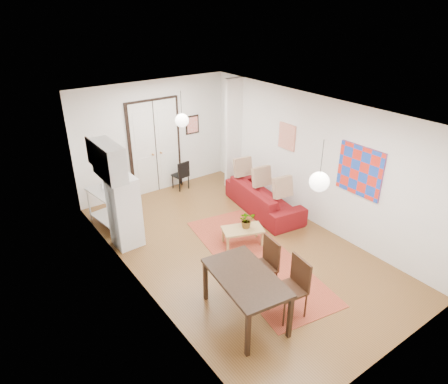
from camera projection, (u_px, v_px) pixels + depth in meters
floor at (235, 247)px, 8.32m from camera, size 7.00×7.00×0.00m
ceiling at (237, 110)px, 7.04m from camera, size 4.20×7.00×0.02m
wall_back at (154, 138)px, 10.23m from camera, size 4.20×0.02×2.90m
wall_front at (401, 278)px, 5.13m from camera, size 4.20×0.02×2.90m
wall_left at (135, 216)px, 6.58m from camera, size 0.02×7.00×2.90m
wall_right at (312, 161)px, 8.78m from camera, size 0.02×7.00×2.90m
double_doors at (155, 147)px, 10.31m from camera, size 1.44×0.06×2.50m
stub_partition at (234, 134)px, 10.51m from camera, size 0.50×0.10×2.90m
wall_cabinet at (108, 161)px, 7.57m from camera, size 0.35×1.00×0.70m
painting_popart at (360, 171)px, 7.77m from camera, size 0.05×1.00×1.00m
painting_abstract at (287, 137)px, 9.20m from camera, size 0.05×0.50×0.60m
poster_back at (192, 125)px, 10.75m from camera, size 0.40×0.03×0.50m
print_left at (91, 152)px, 7.84m from camera, size 0.03×0.44×0.54m
pendant_back at (182, 120)px, 8.79m from camera, size 0.30×0.30×0.80m
pendant_front at (319, 182)px, 5.87m from camera, size 0.30×0.30×0.80m
kilim_rug at (255, 258)px, 7.96m from camera, size 2.02×3.99×0.01m
sofa at (264, 198)px, 9.63m from camera, size 2.39×1.20×0.67m
coffee_table at (243, 231)px, 8.30m from camera, size 0.95×0.73×0.37m
potted_plant at (247, 220)px, 8.25m from camera, size 0.41×0.38×0.36m
kitchen_counter at (109, 204)px, 8.93m from camera, size 0.69×1.15×0.83m
bowl at (112, 196)px, 8.56m from camera, size 0.25×0.25×0.05m
soap_bottle at (102, 185)px, 8.93m from camera, size 0.10×0.10×0.17m
fridge at (125, 212)px, 8.12m from camera, size 0.55×0.55×1.51m
dining_table at (246, 281)px, 6.20m from camera, size 1.03×1.58×0.82m
dining_chair_near at (256, 261)px, 6.91m from camera, size 0.54×0.72×1.01m
dining_chair_far at (284, 282)px, 6.40m from camera, size 0.54×0.72×1.01m
black_side_chair at (179, 172)px, 10.74m from camera, size 0.41×0.41×0.80m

